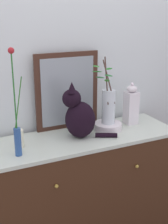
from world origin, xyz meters
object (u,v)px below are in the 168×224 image
at_px(candle_pillar, 20,138).
at_px(vase_slim_green, 17,128).
at_px(cat_sitting, 79,115).
at_px(bowl_porcelain, 108,126).
at_px(jar_lidded_porcelain, 131,105).
at_px(sideboard, 84,190).
at_px(mirror_leaning, 67,91).
at_px(vase_glass_clear, 108,105).

bearing_deg(candle_pillar, vase_slim_green, -109.75).
xyz_separation_m(cat_sitting, bowl_porcelain, (0.25, 0.04, -0.13)).
bearing_deg(jar_lidded_porcelain, bowl_porcelain, -169.49).
bearing_deg(sideboard, vase_slim_green, -168.46).
relative_size(cat_sitting, candle_pillar, 2.94).
xyz_separation_m(bowl_porcelain, jar_lidded_porcelain, (0.22, 0.04, 0.12)).
bearing_deg(mirror_leaning, vase_slim_green, -145.70).
bearing_deg(sideboard, vase_glass_clear, 9.02).
xyz_separation_m(vase_glass_clear, candle_pillar, (-0.66, -0.02, -0.13)).
xyz_separation_m(sideboard, bowl_porcelain, (0.21, 0.03, 0.46)).
xyz_separation_m(cat_sitting, vase_slim_green, (-0.45, -0.10, 0.02)).
bearing_deg(bowl_porcelain, mirror_leaning, 145.21).
bearing_deg(bowl_porcelain, cat_sitting, -171.97).
xyz_separation_m(sideboard, jar_lidded_porcelain, (0.44, 0.08, 0.59)).
relative_size(mirror_leaning, vase_glass_clear, 1.17).
relative_size(vase_slim_green, vase_glass_clear, 1.36).
bearing_deg(cat_sitting, jar_lidded_porcelain, 9.20).
distance_m(sideboard, candle_pillar, 0.67).
bearing_deg(jar_lidded_porcelain, candle_pillar, -175.94).
xyz_separation_m(vase_glass_clear, jar_lidded_porcelain, (0.23, 0.04, -0.04)).
xyz_separation_m(sideboard, vase_glass_clear, (0.21, 0.03, 0.63)).
xyz_separation_m(mirror_leaning, jar_lidded_porcelain, (0.47, -0.13, -0.13)).
relative_size(bowl_porcelain, jar_lidded_porcelain, 0.62).
distance_m(sideboard, jar_lidded_porcelain, 0.73).
distance_m(vase_slim_green, candle_pillar, 0.17).
bearing_deg(sideboard, cat_sitting, -178.31).
bearing_deg(candle_pillar, jar_lidded_porcelain, 4.06).
relative_size(sideboard, jar_lidded_porcelain, 4.14).
bearing_deg(vase_slim_green, bowl_porcelain, 10.83).
bearing_deg(candle_pillar, cat_sitting, -2.00).
distance_m(mirror_leaning, candle_pillar, 0.51).
distance_m(vase_glass_clear, candle_pillar, 0.67).
bearing_deg(jar_lidded_porcelain, vase_glass_clear, -169.35).
bearing_deg(candle_pillar, vase_glass_clear, 1.75).
xyz_separation_m(mirror_leaning, candle_pillar, (-0.41, -0.20, -0.22)).
bearing_deg(mirror_leaning, vase_glass_clear, -35.25).
relative_size(sideboard, vase_slim_green, 2.07).
bearing_deg(mirror_leaning, cat_sitting, -90.49).
height_order(sideboard, vase_glass_clear, vase_glass_clear).
bearing_deg(vase_slim_green, cat_sitting, 12.38).
height_order(vase_slim_green, bowl_porcelain, vase_slim_green).
xyz_separation_m(mirror_leaning, vase_slim_green, (-0.45, -0.31, -0.10)).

